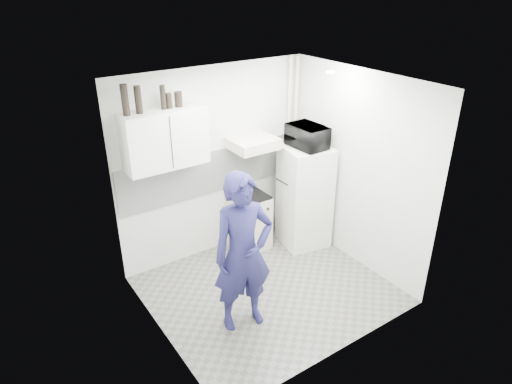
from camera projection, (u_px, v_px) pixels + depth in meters
floor at (268, 290)px, 5.75m from camera, size 2.80×2.80×0.00m
ceiling at (271, 84)px, 4.62m from camera, size 2.80×2.80×0.00m
wall_back at (215, 163)px, 6.11m from camera, size 2.80×0.00×2.80m
wall_left at (154, 234)px, 4.48m from camera, size 0.00×2.60×2.60m
wall_right at (357, 171)px, 5.90m from camera, size 0.00×2.60×2.60m
person at (243, 253)px, 4.85m from camera, size 0.74×0.56×1.84m
stove at (249, 222)px, 6.51m from camera, size 0.50×0.50×0.79m
fridge at (304, 196)px, 6.48m from camera, size 0.72×0.72×1.49m
stove_top at (249, 196)px, 6.33m from camera, size 0.48×0.48×0.03m
saucepan at (242, 191)px, 6.32m from camera, size 0.18×0.18×0.10m
microwave at (308, 136)px, 6.09m from camera, size 0.56×0.39×0.30m
bottle_a at (125, 100)px, 4.92m from camera, size 0.08×0.08×0.34m
bottle_b at (138, 100)px, 5.01m from camera, size 0.08×0.08×0.31m
bottle_d at (163, 97)px, 5.16m from camera, size 0.06×0.06×0.28m
canister_a at (169, 101)px, 5.22m from camera, size 0.07×0.07×0.18m
canister_b at (178, 99)px, 5.28m from camera, size 0.09×0.09×0.18m
upper_cabinet at (165, 139)px, 5.36m from camera, size 1.00×0.35×0.70m
range_hood at (253, 143)px, 6.04m from camera, size 0.60×0.50×0.14m
backsplash at (216, 171)px, 6.15m from camera, size 2.74×0.03×0.60m
pipe_a at (294, 146)px, 6.71m from camera, size 0.05×0.05×2.60m
pipe_b at (288, 148)px, 6.65m from camera, size 0.04×0.04×2.60m
ceiling_spot_fixture at (331, 72)px, 5.29m from camera, size 0.10×0.10×0.02m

